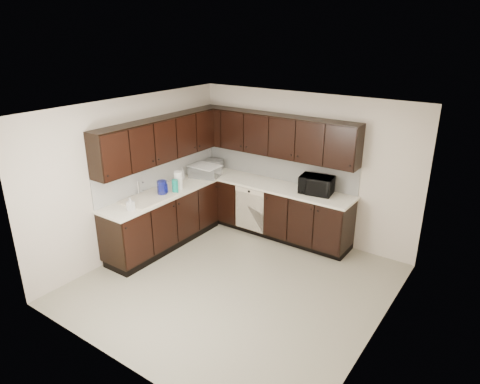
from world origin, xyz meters
name	(u,v)px	position (x,y,z in m)	size (l,w,h in m)	color
floor	(235,284)	(0.00, 0.00, 0.00)	(4.00, 4.00, 0.00)	#A09A84
ceiling	(234,111)	(0.00, 0.00, 2.50)	(4.00, 4.00, 0.00)	white
wall_back	(303,167)	(0.00, 2.00, 1.25)	(4.00, 0.02, 2.50)	beige
wall_left	(133,176)	(-2.00, 0.00, 1.25)	(0.02, 4.00, 2.50)	beige
wall_right	(384,244)	(2.00, 0.00, 1.25)	(0.02, 4.00, 2.50)	beige
wall_front	(117,268)	(0.00, -2.00, 1.25)	(4.00, 0.02, 2.50)	beige
lower_cabinets	(225,215)	(-1.01, 1.11, 0.41)	(3.00, 2.80, 0.90)	black
countertop	(225,188)	(-1.01, 1.11, 0.92)	(3.03, 2.83, 0.04)	white
backsplash	(222,168)	(-1.22, 1.32, 1.18)	(3.00, 2.80, 0.48)	white
upper_cabinets	(223,137)	(-1.10, 1.20, 1.77)	(3.00, 2.80, 0.70)	black
dishwasher	(250,207)	(-0.70, 1.41, 0.55)	(0.58, 0.04, 0.78)	beige
sink	(148,202)	(-1.68, -0.01, 0.88)	(0.54, 0.82, 0.42)	beige
microwave	(316,185)	(0.38, 1.73, 1.09)	(0.52, 0.35, 0.29)	black
soap_bottle_a	(131,204)	(-1.55, -0.47, 1.04)	(0.09, 0.09, 0.20)	gray
soap_bottle_b	(182,173)	(-1.87, 1.00, 1.05)	(0.08, 0.09, 0.22)	gray
toaster_oven	(214,165)	(-1.75, 1.77, 1.04)	(0.31, 0.23, 0.19)	#BABBBD
storage_bin	(205,171)	(-1.63, 1.35, 1.04)	(0.51, 0.38, 0.20)	silver
blue_pitcher	(162,188)	(-1.62, 0.25, 1.06)	(0.16, 0.16, 0.24)	navy
teal_tumbler	(175,186)	(-1.51, 0.43, 1.05)	(0.10, 0.10, 0.22)	#0D937D
paper_towel_roll	(178,180)	(-1.58, 0.59, 1.09)	(0.14, 0.14, 0.30)	white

